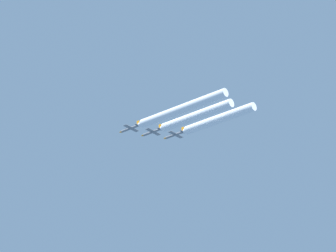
{
  "coord_description": "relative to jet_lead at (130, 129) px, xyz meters",
  "views": [
    {
      "loc": [
        -258.09,
        -224.63,
        1.94
      ],
      "look_at": [
        -0.29,
        -8.74,
        165.88
      ],
      "focal_mm": 96.64,
      "sensor_mm": 36.0,
      "label": 1
    }
  ],
  "objects": [
    {
      "name": "smoke_trail_second_echelon",
      "position": [
        7.05,
        -29.53,
        -0.97
      ],
      "size": [
        3.62,
        36.15,
        3.62
      ],
      "color": "white"
    },
    {
      "name": "smoke_trail_third_echelon",
      "position": [
        14.34,
        -35.53,
        -1.54
      ],
      "size": [
        3.62,
        35.53,
        3.62
      ],
      "color": "white"
    },
    {
      "name": "jet_lead",
      "position": [
        0.0,
        0.0,
        0.0
      ],
      "size": [
        8.06,
        11.73,
        2.82
      ],
      "color": "slate"
    },
    {
      "name": "jet_third_echelon",
      "position": [
        14.34,
        -12.39,
        -1.51
      ],
      "size": [
        8.06,
        11.73,
        2.82
      ],
      "color": "slate"
    },
    {
      "name": "jet_second_echelon",
      "position": [
        7.05,
        -6.08,
        -0.94
      ],
      "size": [
        8.06,
        11.73,
        2.82
      ],
      "color": "slate"
    },
    {
      "name": "smoke_trail_lead",
      "position": [
        0.0,
        -27.73,
        -0.03
      ],
      "size": [
        3.62,
        44.72,
        3.62
      ],
      "color": "white"
    }
  ]
}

